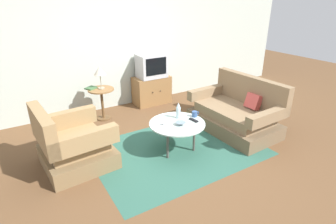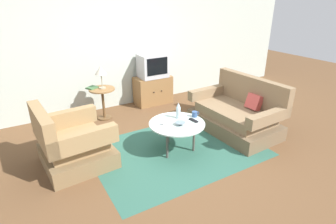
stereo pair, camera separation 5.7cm
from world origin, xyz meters
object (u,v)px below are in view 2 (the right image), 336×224
at_px(tv_remote_dark, 193,120).
at_px(vase, 178,111).
at_px(armchair, 72,145).
at_px(coffee_table, 177,125).
at_px(book, 92,88).
at_px(bowl, 180,124).
at_px(mug, 195,114).
at_px(tv_remote_silver, 164,122).
at_px(side_table, 103,97).
at_px(table_lamp, 101,71).
at_px(tv_stand, 153,90).
at_px(couch, 237,114).
at_px(television, 153,66).

bearing_deg(tv_remote_dark, vase, 28.26).
height_order(armchair, coffee_table, armchair).
bearing_deg(book, bowl, -97.27).
relative_size(coffee_table, mug, 6.45).
bearing_deg(tv_remote_silver, side_table, 72.27).
relative_size(side_table, bowl, 4.02).
bearing_deg(tv_remote_dark, table_lamp, 17.85).
bearing_deg(armchair, tv_remote_silver, 71.50).
relative_size(tv_stand, tv_remote_dark, 4.62).
bearing_deg(side_table, tv_remote_silver, -75.56).
height_order(tv_stand, book, book).
bearing_deg(tv_remote_dark, tv_stand, -16.95).
xyz_separation_m(couch, tv_remote_dark, (-1.03, -0.13, 0.18)).
bearing_deg(tv_stand, couch, -70.45).
height_order(television, bowl, television).
distance_m(tv_stand, table_lamp, 1.36).
bearing_deg(mug, armchair, 168.66).
height_order(couch, side_table, couch).
xyz_separation_m(side_table, television, (1.20, 0.22, 0.41)).
xyz_separation_m(tv_remote_silver, book, (-0.57, 1.72, 0.15)).
relative_size(coffee_table, table_lamp, 2.00).
distance_m(mug, tv_remote_silver, 0.53).
relative_size(armchair, tv_remote_dark, 5.88).
bearing_deg(armchair, couch, 78.22).
distance_m(bowl, book, 2.04).
height_order(side_table, vase, vase).
bearing_deg(table_lamp, tv_remote_dark, -65.36).
relative_size(table_lamp, mug, 3.22).
height_order(side_table, tv_stand, side_table).
height_order(side_table, mug, side_table).
bearing_deg(mug, couch, 0.72).
xyz_separation_m(armchair, tv_remote_silver, (1.28, -0.32, 0.17)).
bearing_deg(tv_remote_silver, mug, -36.71).
bearing_deg(tv_stand, coffee_table, -107.50).
bearing_deg(coffee_table, tv_stand, 72.50).
height_order(vase, tv_remote_silver, vase).
bearing_deg(bowl, side_table, 108.22).
xyz_separation_m(vase, tv_remote_dark, (0.14, -0.20, -0.11)).
bearing_deg(side_table, coffee_table, -71.28).
xyz_separation_m(vase, mug, (0.25, -0.09, -0.08)).
distance_m(couch, table_lamp, 2.56).
relative_size(mug, tv_remote_dark, 0.77).
bearing_deg(armchair, tv_remote_dark, 69.78).
height_order(vase, bowl, vase).
distance_m(side_table, bowl, 1.88).
bearing_deg(bowl, television, 73.22).
distance_m(coffee_table, tv_remote_dark, 0.27).
distance_m(tv_remote_silver, book, 1.82).
height_order(tv_stand, television, television).
relative_size(television, tv_remote_silver, 3.70).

